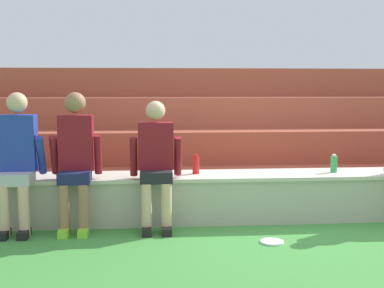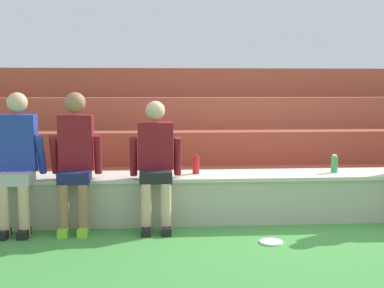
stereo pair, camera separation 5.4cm
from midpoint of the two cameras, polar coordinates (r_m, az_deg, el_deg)
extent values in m
plane|color=#428E3D|center=(5.73, 9.51, -8.95)|extent=(80.00, 80.00, 0.00)
cube|color=#B7AF9E|center=(5.95, 8.86, -5.78)|extent=(9.87, 0.58, 0.52)
cube|color=beige|center=(5.90, 8.90, -3.44)|extent=(9.91, 0.62, 0.04)
cube|color=#9D4732|center=(6.69, 7.30, -4.70)|extent=(12.51, 0.66, 0.45)
cube|color=#9B4430|center=(7.28, 6.25, -1.96)|extent=(12.51, 0.66, 0.90)
cube|color=#A54E3A|center=(7.89, 5.36, 0.35)|extent=(12.51, 0.66, 1.35)
cube|color=#A24B37|center=(8.52, 4.60, 2.33)|extent=(12.51, 0.66, 1.80)
cylinder|color=#DBAD89|center=(5.50, -20.63, -7.15)|extent=(0.11, 0.11, 0.52)
cylinder|color=#DBAD89|center=(5.45, -18.60, -7.19)|extent=(0.11, 0.11, 0.52)
cube|color=black|center=(5.51, -20.65, -9.48)|extent=(0.10, 0.22, 0.08)
cube|color=black|center=(5.46, -18.62, -9.55)|extent=(0.10, 0.22, 0.08)
cube|color=#B2B2B7|center=(5.53, -19.40, -3.66)|extent=(0.33, 0.33, 0.12)
cube|color=#23389E|center=(5.63, -19.15, 0.12)|extent=(0.36, 0.20, 0.59)
sphere|color=#DBAD89|center=(5.60, -19.31, 4.41)|extent=(0.21, 0.21, 0.21)
cylinder|color=#23389E|center=(5.57, -16.85, -1.24)|extent=(0.08, 0.23, 0.42)
cylinder|color=#996B4C|center=(5.39, -14.44, -7.20)|extent=(0.11, 0.11, 0.52)
cylinder|color=#996B4C|center=(5.36, -12.36, -7.22)|extent=(0.11, 0.11, 0.52)
cube|color=#8CD833|center=(5.41, -14.45, -9.58)|extent=(0.10, 0.22, 0.08)
cube|color=#8CD833|center=(5.38, -12.36, -9.61)|extent=(0.10, 0.22, 0.08)
cube|color=#191E47|center=(5.43, -13.30, -3.66)|extent=(0.32, 0.30, 0.12)
cube|color=maroon|center=(5.54, -13.15, 0.17)|extent=(0.36, 0.20, 0.58)
sphere|color=#996B4C|center=(5.51, -13.26, 4.53)|extent=(0.22, 0.22, 0.22)
cylinder|color=maroon|center=(5.57, -15.46, -1.21)|extent=(0.08, 0.21, 0.42)
cylinder|color=maroon|center=(5.51, -10.79, -1.18)|extent=(0.08, 0.15, 0.43)
cylinder|color=#DBAD89|center=(5.30, -5.42, -7.25)|extent=(0.11, 0.11, 0.52)
cylinder|color=#DBAD89|center=(5.30, -3.17, -7.23)|extent=(0.11, 0.11, 0.52)
cube|color=black|center=(5.32, -5.39, -9.67)|extent=(0.10, 0.22, 0.08)
cube|color=black|center=(5.32, -3.15, -9.65)|extent=(0.10, 0.22, 0.08)
cube|color=black|center=(5.36, -4.34, -3.63)|extent=(0.34, 0.31, 0.12)
cube|color=maroon|center=(5.46, -4.38, -0.20)|extent=(0.37, 0.20, 0.50)
sphere|color=#DBAD89|center=(5.42, -4.41, 3.75)|extent=(0.21, 0.21, 0.21)
cylinder|color=maroon|center=(5.45, -6.86, -1.42)|extent=(0.08, 0.15, 0.43)
cylinder|color=maroon|center=(5.46, -1.88, -1.37)|extent=(0.08, 0.18, 0.43)
cylinder|color=red|center=(5.77, 0.17, -2.40)|extent=(0.08, 0.08, 0.20)
cylinder|color=red|center=(5.75, 0.17, -1.33)|extent=(0.05, 0.05, 0.02)
cylinder|color=green|center=(6.09, 15.38, -2.20)|extent=(0.07, 0.07, 0.19)
cylinder|color=white|center=(6.07, 15.41, -1.22)|extent=(0.04, 0.04, 0.02)
cylinder|color=white|center=(5.10, 8.66, -10.80)|extent=(0.23, 0.23, 0.02)
camera|label=1|loc=(0.03, -90.27, -0.03)|focal=47.53mm
camera|label=2|loc=(0.03, 89.73, 0.03)|focal=47.53mm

